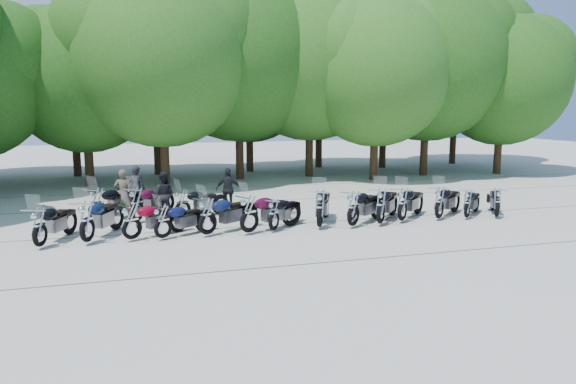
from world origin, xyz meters
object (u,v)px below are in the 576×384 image
object	(u,v)px
motorcycle_0	(39,226)
motorcycle_6	(274,213)
motorcycle_3	(163,221)
motorcycle_14	(98,204)
motorcycle_2	(132,220)
motorcycle_15	(137,203)
motorcycle_8	(353,207)
motorcycle_16	(182,203)
motorcycle_5	(249,213)
motorcycle_12	(468,203)
motorcycle_1	(87,220)
motorcycle_10	(403,203)
motorcycle_11	(440,201)
rider_3	(137,189)
rider_1	(164,195)
motorcycle_4	(207,215)
motorcycle_13	(497,202)
rider_0	(123,194)
motorcycle_7	(320,207)
motorcycle_9	(381,205)
rider_2	(229,190)

from	to	relation	value
motorcycle_0	motorcycle_6	world-z (taller)	motorcycle_0
motorcycle_3	motorcycle_14	xyz separation A→B (m)	(-2.02, 2.86, 0.10)
motorcycle_2	motorcycle_15	bearing A→B (deg)	-33.99
motorcycle_8	motorcycle_16	distance (m)	5.94
motorcycle_5	motorcycle_12	size ratio (longest dim) A/B	1.18
motorcycle_12	motorcycle_5	bearing A→B (deg)	47.62
motorcycle_1	motorcycle_10	size ratio (longest dim) A/B	1.05
motorcycle_3	motorcycle_11	xyz separation A→B (m)	(9.41, 0.17, 0.07)
motorcycle_1	rider_3	size ratio (longest dim) A/B	1.43
motorcycle_15	rider_1	xyz separation A→B (m)	(0.93, 0.71, 0.14)
motorcycle_16	motorcycle_6	bearing A→B (deg)	-160.37
rider_3	motorcycle_4	bearing A→B (deg)	136.88
motorcycle_2	motorcycle_4	size ratio (longest dim) A/B	0.93
motorcycle_6	motorcycle_12	size ratio (longest dim) A/B	1.01
motorcycle_1	rider_1	xyz separation A→B (m)	(2.29, 3.24, 0.12)
motorcycle_15	rider_3	xyz separation A→B (m)	(-0.00, 2.09, 0.19)
motorcycle_1	motorcycle_16	distance (m)	3.86
motorcycle_10	motorcycle_13	xyz separation A→B (m)	(3.57, -0.29, -0.07)
motorcycle_5	rider_0	bearing A→B (deg)	19.23
motorcycle_2	motorcycle_13	size ratio (longest dim) A/B	1.04
rider_0	motorcycle_3	bearing A→B (deg)	115.64
motorcycle_4	motorcycle_8	xyz separation A→B (m)	(4.72, -0.14, 0.01)
motorcycle_8	motorcycle_11	world-z (taller)	motorcycle_8
rider_1	motorcycle_1	bearing A→B (deg)	72.20
motorcycle_5	motorcycle_15	world-z (taller)	motorcycle_5
rider_0	motorcycle_13	bearing A→B (deg)	170.86
motorcycle_8	motorcycle_12	xyz separation A→B (m)	(4.40, 0.14, -0.10)
motorcycle_11	motorcycle_16	bearing A→B (deg)	35.56
motorcycle_5	motorcycle_16	bearing A→B (deg)	6.57
motorcycle_12	motorcycle_1	bearing A→B (deg)	46.57
motorcycle_3	motorcycle_5	size ratio (longest dim) A/B	0.84
motorcycle_7	rider_3	bearing A→B (deg)	-13.05
motorcycle_7	motorcycle_10	size ratio (longest dim) A/B	1.06
rider_1	motorcycle_4	bearing A→B (deg)	126.77
motorcycle_0	motorcycle_10	size ratio (longest dim) A/B	0.97
motorcycle_11	motorcycle_5	bearing A→B (deg)	53.62
motorcycle_12	motorcycle_11	bearing A→B (deg)	39.60
rider_1	rider_0	bearing A→B (deg)	8.22
motorcycle_10	motorcycle_11	xyz separation A→B (m)	(1.44, 0.01, -0.01)
motorcycle_2	motorcycle_12	xyz separation A→B (m)	(11.33, -0.05, -0.04)
motorcycle_3	rider_1	distance (m)	3.34
motorcycle_9	rider_3	xyz separation A→B (m)	(-7.81, 4.74, 0.17)
motorcycle_6	motorcycle_11	world-z (taller)	motorcycle_11
motorcycle_2	motorcycle_8	xyz separation A→B (m)	(6.93, -0.19, 0.06)
motorcycle_9	motorcycle_16	distance (m)	6.83
motorcycle_1	motorcycle_14	distance (m)	2.77
motorcycle_1	motorcycle_14	world-z (taller)	motorcycle_1
motorcycle_10	motorcycle_15	distance (m)	9.05
motorcycle_14	rider_2	bearing A→B (deg)	-126.46
motorcycle_8	motorcycle_11	size ratio (longest dim) A/B	1.04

